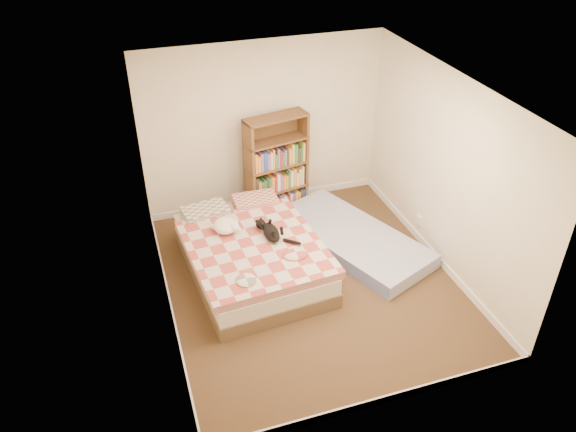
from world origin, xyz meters
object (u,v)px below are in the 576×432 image
object	(u,v)px
bookshelf	(276,177)
floor_mattress	(351,238)
black_cat	(271,231)
bed	(251,253)
white_dog	(226,226)

from	to	relation	value
bookshelf	floor_mattress	size ratio (longest dim) A/B	0.68
bookshelf	black_cat	xyz separation A→B (m)	(-0.48, -1.34, 0.03)
floor_mattress	bed	bearing A→B (deg)	161.51
floor_mattress	white_dog	size ratio (longest dim) A/B	6.35
bookshelf	floor_mattress	distance (m)	1.46
bookshelf	black_cat	size ratio (longest dim) A/B	2.19
white_dog	bed	bearing A→B (deg)	-42.65
bed	black_cat	bearing A→B (deg)	-16.56
floor_mattress	black_cat	distance (m)	1.30
bed	floor_mattress	bearing A→B (deg)	-0.65
floor_mattress	bookshelf	bearing A→B (deg)	98.41
bookshelf	black_cat	distance (m)	1.43
bed	black_cat	world-z (taller)	black_cat
black_cat	white_dog	size ratio (longest dim) A/B	1.98
bed	bookshelf	bearing A→B (deg)	55.49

